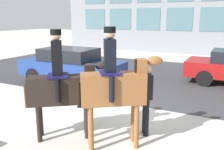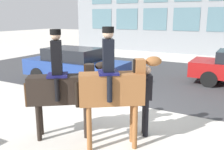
% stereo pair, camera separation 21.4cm
% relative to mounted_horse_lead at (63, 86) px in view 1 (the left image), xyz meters
% --- Properties ---
extents(ground_plane, '(80.00, 80.00, 0.00)m').
position_rel_mounted_horse_lead_xyz_m(ground_plane, '(0.54, 2.25, -1.26)').
color(ground_plane, beige).
extents(road_surface, '(22.40, 8.50, 0.01)m').
position_rel_mounted_horse_lead_xyz_m(road_surface, '(0.54, 7.00, -1.25)').
color(road_surface, '#38383A').
rests_on(road_surface, ground_plane).
extents(mounted_horse_lead, '(1.69, 1.36, 2.54)m').
position_rel_mounted_horse_lead_xyz_m(mounted_horse_lead, '(0.00, 0.00, 0.00)').
color(mounted_horse_lead, black).
rests_on(mounted_horse_lead, ground_plane).
extents(mounted_horse_companion, '(1.60, 1.27, 2.61)m').
position_rel_mounted_horse_lead_xyz_m(mounted_horse_companion, '(1.25, 0.14, 0.13)').
color(mounted_horse_companion, brown).
rests_on(mounted_horse_companion, ground_plane).
extents(pedestrian_bystander, '(0.73, 0.77, 1.71)m').
position_rel_mounted_horse_lead_xyz_m(pedestrian_bystander, '(1.65, 0.98, -0.24)').
color(pedestrian_bystander, black).
rests_on(pedestrian_bystander, ground_plane).
extents(street_car_near_lane, '(4.41, 1.83, 1.53)m').
position_rel_mounted_horse_lead_xyz_m(street_car_near_lane, '(-2.69, 3.99, -0.44)').
color(street_car_near_lane, navy).
rests_on(street_car_near_lane, ground_plane).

